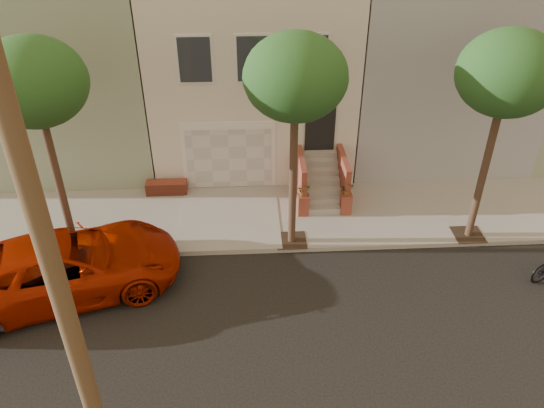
{
  "coord_description": "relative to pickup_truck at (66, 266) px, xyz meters",
  "views": [
    {
      "loc": [
        -0.29,
        -8.94,
        9.84
      ],
      "look_at": [
        0.36,
        3.0,
        2.09
      ],
      "focal_mm": 34.81,
      "sensor_mm": 36.0,
      "label": 1
    }
  ],
  "objects": [
    {
      "name": "ground",
      "position": [
        5.18,
        -2.2,
        -0.83
      ],
      "size": [
        90.0,
        90.0,
        0.0
      ],
      "primitive_type": "plane",
      "color": "black",
      "rests_on": "ground"
    },
    {
      "name": "sidewalk",
      "position": [
        5.18,
        3.15,
        -0.76
      ],
      "size": [
        40.0,
        3.7,
        0.15
      ],
      "primitive_type": "cube",
      "color": "gray",
      "rests_on": "ground"
    },
    {
      "name": "house_row",
      "position": [
        5.19,
        8.99,
        2.81
      ],
      "size": [
        33.1,
        11.7,
        7.0
      ],
      "color": "beige",
      "rests_on": "sidewalk"
    },
    {
      "name": "tree_left",
      "position": [
        -0.32,
        1.7,
        4.42
      ],
      "size": [
        2.7,
        2.57,
        6.3
      ],
      "color": "#2D2116",
      "rests_on": "sidewalk"
    },
    {
      "name": "tree_mid",
      "position": [
        6.18,
        1.7,
        4.42
      ],
      "size": [
        2.7,
        2.57,
        6.3
      ],
      "color": "#2D2116",
      "rests_on": "sidewalk"
    },
    {
      "name": "tree_right",
      "position": [
        11.68,
        1.7,
        4.42
      ],
      "size": [
        2.7,
        2.57,
        6.3
      ],
      "color": "#2D2116",
      "rests_on": "sidewalk"
    },
    {
      "name": "pickup_truck",
      "position": [
        0.0,
        0.0,
        0.0
      ],
      "size": [
        6.54,
        4.36,
        1.67
      ],
      "primitive_type": "imported",
      "rotation": [
        0.0,
        0.0,
        1.86
      ],
      "color": "#991800",
      "rests_on": "ground"
    }
  ]
}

